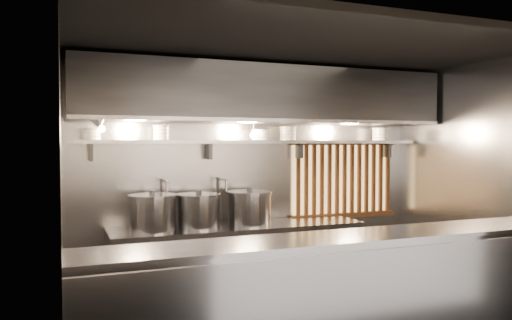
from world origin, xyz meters
TOP-DOWN VIEW (x-y plane):
  - ceiling at (0.00, 0.00)m, footprint 4.50×4.50m
  - wall_back at (0.00, 1.50)m, footprint 4.50×0.00m
  - wall_left at (-2.25, 0.00)m, footprint 0.00×3.00m
  - wall_right at (2.25, 0.00)m, footprint 0.00×3.00m
  - serving_counter at (0.00, -0.96)m, footprint 4.50×0.56m
  - cooking_bench at (-0.30, 1.13)m, footprint 3.00×0.70m
  - bowl_shelf at (0.00, 1.32)m, footprint 4.40×0.34m
  - exhaust_hood at (0.00, 1.10)m, footprint 4.40×0.81m
  - wood_screen at (1.30, 1.45)m, footprint 1.56×0.09m
  - faucet_left at (-1.15, 1.37)m, footprint 0.04×0.30m
  - faucet_right at (-0.45, 1.37)m, footprint 0.04×0.30m
  - heat_lamp at (-1.90, 0.85)m, footprint 0.25×0.35m
  - pendant_bulb at (-0.10, 1.20)m, footprint 0.09×0.09m
  - stock_pot_left at (-1.33, 1.10)m, footprint 0.66×0.66m
  - stock_pot_mid at (-0.80, 1.11)m, footprint 0.66×0.66m
  - stock_pot_right at (-0.19, 1.12)m, footprint 0.67×0.67m
  - bowl_stack_0 at (-1.95, 1.32)m, footprint 0.22×0.22m
  - bowl_stack_1 at (-1.18, 1.32)m, footprint 0.20×0.20m
  - bowl_stack_2 at (0.03, 1.32)m, footprint 0.22×0.22m
  - bowl_stack_3 at (0.41, 1.32)m, footprint 0.22×0.22m
  - bowl_stack_4 at (1.78, 1.32)m, footprint 0.22×0.22m

SIDE VIEW (x-z plane):
  - cooking_bench at x=-0.30m, z-range 0.00..0.90m
  - serving_counter at x=0.00m, z-range 0.00..1.13m
  - stock_pot_mid at x=-0.80m, z-range 0.88..1.31m
  - stock_pot_right at x=-0.19m, z-range 0.88..1.32m
  - stock_pot_left at x=-1.33m, z-range 0.88..1.33m
  - faucet_left at x=-1.15m, z-range 1.06..1.56m
  - faucet_right at x=-0.45m, z-range 1.06..1.56m
  - wood_screen at x=1.30m, z-range 0.86..1.90m
  - wall_back at x=0.00m, z-range -0.85..3.65m
  - wall_left at x=-2.25m, z-range -0.10..2.90m
  - wall_right at x=2.25m, z-range -0.10..2.90m
  - bowl_shelf at x=0.00m, z-range 1.86..1.90m
  - pendant_bulb at x=-0.10m, z-range 1.87..2.05m
  - bowl_stack_2 at x=0.03m, z-range 1.90..2.03m
  - bowl_stack_0 at x=-1.95m, z-range 1.90..2.03m
  - bowl_stack_4 at x=1.78m, z-range 1.90..2.07m
  - bowl_stack_3 at x=0.41m, z-range 1.90..2.07m
  - bowl_stack_1 at x=-1.18m, z-range 1.90..2.07m
  - heat_lamp at x=-1.90m, z-range 1.97..2.17m
  - exhaust_hood at x=0.00m, z-range 2.10..2.75m
  - ceiling at x=0.00m, z-range 2.80..2.80m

